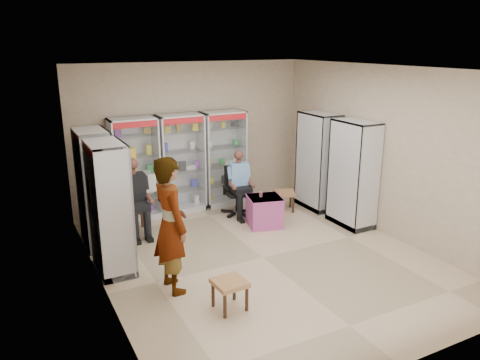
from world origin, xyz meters
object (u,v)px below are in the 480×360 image
cabinet_back_right (223,158)px  cabinet_left_near (110,208)px  seated_shopkeeper (238,185)px  wooden_chair (134,208)px  cabinet_left_far (96,188)px  woven_stool_b (230,295)px  cabinet_right_near (353,174)px  office_chair (237,191)px  pink_trunk (265,211)px  cabinet_back_mid (181,163)px  woven_stool_a (284,201)px  cabinet_right_far (318,161)px  standing_man (171,225)px  cabinet_back_left (135,169)px

cabinet_back_right → cabinet_left_near: 3.48m
seated_shopkeeper → cabinet_left_near: bearing=-149.9°
cabinet_left_near → wooden_chair: 1.56m
cabinet_left_far → woven_stool_b: bearing=20.5°
cabinet_right_near → wooden_chair: (-3.78, 1.50, -0.53)m
office_chair → pink_trunk: (0.17, -0.81, -0.21)m
wooden_chair → office_chair: 2.11m
woven_stool_b → cabinet_back_mid: bearing=78.3°
seated_shopkeeper → pink_trunk: 0.85m
pink_trunk → seated_shopkeeper: bearing=102.4°
cabinet_back_mid → woven_stool_a: 2.26m
office_chair → woven_stool_b: size_ratio=2.43×
cabinet_right_far → cabinet_left_far: 4.46m
cabinet_back_mid → pink_trunk: bearing=-55.3°
standing_man → cabinet_left_far: bearing=12.3°
office_chair → seated_shopkeeper: 0.14m
office_chair → standing_man: bearing=-127.9°
cabinet_left_near → standing_man: (0.60, -0.97, -0.03)m
cabinet_back_right → cabinet_back_left: bearing=180.0°
woven_stool_b → woven_stool_a: bearing=47.0°
office_chair → woven_stool_a: 1.04m
cabinet_right_far → woven_stool_b: size_ratio=4.93×
cabinet_back_mid → seated_shopkeeper: (0.90, -0.78, -0.37)m
cabinet_back_left → cabinet_left_far: same height
cabinet_right_near → woven_stool_b: bearing=115.6°
cabinet_right_far → woven_stool_a: (-0.71, 0.13, -0.80)m
cabinet_right_far → cabinet_right_near: (0.00, -1.10, 0.00)m
cabinet_back_left → cabinet_right_far: 3.71m
wooden_chair → pink_trunk: (2.27, -0.82, -0.18)m
cabinet_back_right → woven_stool_b: cabinet_back_right is taller
cabinet_left_near → woven_stool_a: (3.75, 1.03, -0.80)m
cabinet_back_left → woven_stool_b: size_ratio=4.93×
cabinet_back_right → cabinet_right_far: size_ratio=1.00×
cabinet_left_near → office_chair: 3.11m
office_chair → cabinet_left_near: bearing=-149.0°
cabinet_right_far → office_chair: bearing=76.7°
cabinet_right_near → cabinet_left_far: same height
cabinet_back_mid → standing_man: cabinet_back_mid is taller
cabinet_left_near → woven_stool_a: 3.97m
cabinet_left_far → woven_stool_a: 3.83m
cabinet_right_near → woven_stool_a: cabinet_right_near is taller
seated_shopkeeper → standing_man: standing_man is taller
cabinet_left_far → cabinet_right_near: bearing=73.7°
cabinet_right_near → cabinet_left_near: same height
office_chair → seated_shopkeeper: (0.00, -0.05, 0.13)m
woven_stool_a → woven_stool_b: same height
standing_man → woven_stool_a: bearing=-61.3°
cabinet_back_mid → cabinet_left_near: (-1.88, -2.03, 0.00)m
cabinet_left_far → office_chair: size_ratio=2.03×
cabinet_right_far → pink_trunk: cabinet_right_far is taller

